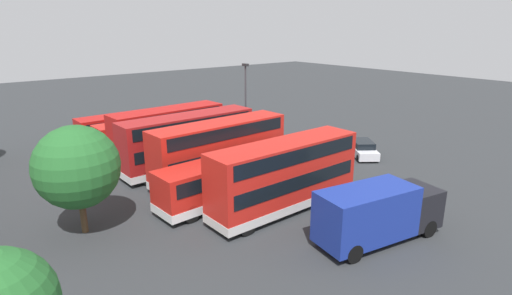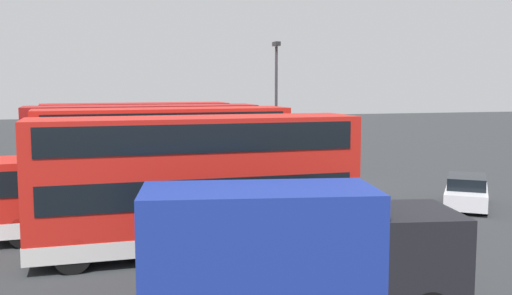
# 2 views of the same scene
# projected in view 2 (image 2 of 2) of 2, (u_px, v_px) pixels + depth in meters

# --- Properties ---
(ground_plane) EXTENTS (140.00, 140.00, 0.00)m
(ground_plane) POSITION_uv_depth(u_px,v_px,m) (331.00, 186.00, 32.32)
(ground_plane) COLOR #2D3033
(bus_double_decker_near_end) EXTENTS (2.67, 10.78, 4.55)m
(bus_double_decker_near_end) POSITION_uv_depth(u_px,v_px,m) (196.00, 180.00, 19.29)
(bus_double_decker_near_end) COLOR red
(bus_double_decker_near_end) RESTS_ON ground
(bus_single_deck_second) EXTENTS (3.15, 12.06, 2.95)m
(bus_single_deck_second) POSITION_uv_depth(u_px,v_px,m) (151.00, 188.00, 22.46)
(bus_single_deck_second) COLOR red
(bus_single_deck_second) RESTS_ON ground
(bus_double_decker_third) EXTENTS (3.04, 11.26, 4.55)m
(bus_double_decker_third) POSITION_uv_depth(u_px,v_px,m) (165.00, 155.00, 26.02)
(bus_double_decker_third) COLOR red
(bus_double_decker_third) RESTS_ON ground
(bus_double_decker_fourth) EXTENTS (2.83, 11.48, 4.55)m
(bus_double_decker_fourth) POSITION_uv_depth(u_px,v_px,m) (144.00, 147.00, 29.36)
(bus_double_decker_fourth) COLOR #A51919
(bus_double_decker_fourth) RESTS_ON ground
(bus_double_decker_fifth) EXTENTS (3.14, 10.29, 4.55)m
(bus_double_decker_fifth) POSITION_uv_depth(u_px,v_px,m) (137.00, 141.00, 32.56)
(bus_double_decker_fifth) COLOR #B71411
(bus_double_decker_fifth) RESTS_ON ground
(bus_single_deck_sixth) EXTENTS (2.94, 10.98, 2.95)m
(bus_single_deck_sixth) POSITION_uv_depth(u_px,v_px,m) (137.00, 148.00, 36.39)
(bus_single_deck_sixth) COLOR red
(bus_single_deck_sixth) RESTS_ON ground
(bus_single_deck_seventh) EXTENTS (2.79, 10.71, 2.95)m
(bus_single_deck_seventh) POSITION_uv_depth(u_px,v_px,m) (125.00, 143.00, 39.80)
(bus_single_deck_seventh) COLOR #B71411
(bus_single_deck_seventh) RESTS_ON ground
(box_truck_blue) EXTENTS (3.80, 7.83, 3.20)m
(box_truck_blue) POSITION_uv_depth(u_px,v_px,m) (294.00, 249.00, 13.89)
(box_truck_blue) COLOR navy
(box_truck_blue) RESTS_ON ground
(car_hatchback_silver) EXTENTS (4.43, 3.94, 1.43)m
(car_hatchback_silver) POSITION_uv_depth(u_px,v_px,m) (466.00, 192.00, 26.72)
(car_hatchback_silver) COLOR silver
(car_hatchback_silver) RESTS_ON ground
(lamp_post_tall) EXTENTS (0.70, 0.30, 8.01)m
(lamp_post_tall) POSITION_uv_depth(u_px,v_px,m) (276.00, 100.00, 33.65)
(lamp_post_tall) COLOR #38383D
(lamp_post_tall) RESTS_ON ground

